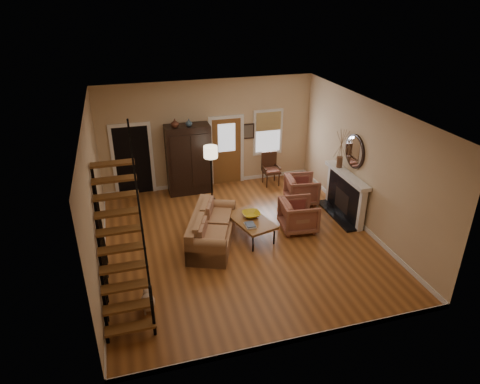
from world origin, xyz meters
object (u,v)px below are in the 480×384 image
object	(u,v)px
floor_lamp	(211,175)
side_chair	(271,169)
armchair_right	(302,190)
coffee_table	(251,228)
sofa	(212,229)
armchair_left	(299,215)
armoire	(189,159)

from	to	relation	value
floor_lamp	side_chair	world-z (taller)	floor_lamp
floor_lamp	armchair_right	bearing A→B (deg)	-16.98
floor_lamp	side_chair	xyz separation A→B (m)	(2.06, 0.67, -0.35)
coffee_table	side_chair	world-z (taller)	side_chair
sofa	coffee_table	bearing A→B (deg)	21.05
sofa	armchair_left	distance (m)	2.28
armoire	sofa	size ratio (longest dim) A/B	0.98
floor_lamp	sofa	bearing A→B (deg)	-102.39
sofa	floor_lamp	world-z (taller)	floor_lamp
floor_lamp	side_chair	bearing A→B (deg)	17.99
armchair_right	side_chair	distance (m)	1.50
floor_lamp	armchair_left	bearing A→B (deg)	-50.10
armchair_right	sofa	bearing A→B (deg)	124.46
sofa	armchair_left	bearing A→B (deg)	21.80
armchair_left	side_chair	size ratio (longest dim) A/B	0.89
armchair_left	armoire	bearing A→B (deg)	43.20
sofa	armchair_right	world-z (taller)	armchair_right
armchair_left	armchair_right	world-z (taller)	armchair_left
sofa	coffee_table	xyz separation A→B (m)	(0.99, -0.00, -0.15)
armoire	side_chair	distance (m)	2.61
sofa	coffee_table	size ratio (longest dim) A/B	1.63
armoire	floor_lamp	size ratio (longest dim) A/B	1.23
coffee_table	sofa	bearing A→B (deg)	179.78
armchair_left	side_chair	distance (m)	2.83
side_chair	sofa	bearing A→B (deg)	-131.76
side_chair	coffee_table	bearing A→B (deg)	-118.56
armoire	coffee_table	world-z (taller)	armoire
side_chair	armoire	bearing A→B (deg)	175.52
armoire	sofa	xyz separation A→B (m)	(0.01, -3.04, -0.65)
coffee_table	floor_lamp	size ratio (longest dim) A/B	0.77
sofa	floor_lamp	xyz separation A→B (m)	(0.48, 2.17, 0.46)
armchair_left	side_chair	bearing A→B (deg)	0.74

